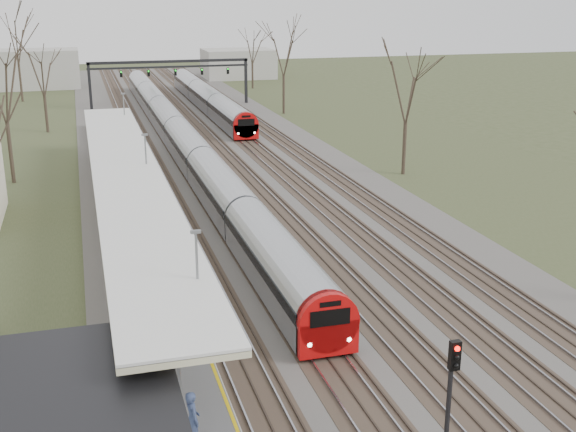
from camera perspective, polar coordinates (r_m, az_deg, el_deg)
name	(u,v)px	position (r m, az deg, el deg)	size (l,w,h in m)	color
track_bed	(212,152)	(69.07, -6.01, 5.06)	(24.00, 160.00, 0.22)	#474442
platform	(125,205)	(51.04, -12.78, 0.84)	(3.50, 69.00, 1.00)	#9E9B93
canopy	(126,172)	(45.81, -12.67, 3.43)	(4.10, 50.00, 3.11)	slate
signal_gantry	(170,69)	(97.69, -9.33, 11.38)	(21.00, 0.59, 6.08)	black
tree_west_far	(2,82)	(60.12, -21.64, 9.83)	(5.50, 5.50, 11.33)	#2D231C
tree_east_far	(407,87)	(59.71, 9.40, 10.05)	(5.00, 5.00, 10.30)	#2D231C
train_near	(178,132)	(71.63, -8.72, 6.55)	(2.62, 90.21, 3.05)	#A2A5AC
train_far	(207,98)	(94.99, -6.39, 9.25)	(2.62, 45.21, 3.05)	#A2A5AC
passenger	(193,419)	(23.32, -7.55, -15.63)	(0.69, 0.45, 1.90)	navy
signal_post	(452,379)	(24.24, 12.80, -12.43)	(0.35, 0.45, 4.10)	black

